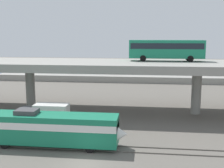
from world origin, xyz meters
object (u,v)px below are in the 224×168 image
object	(u,v)px
parked_car_0	(77,71)
parked_car_3	(54,69)
parked_car_2	(117,71)
transit_bus_on_overpass	(166,48)
train_locomotive	(57,128)
parked_car_1	(218,71)
service_truck_west	(45,114)

from	to	relation	value
parked_car_0	parked_car_3	bearing A→B (deg)	-17.14
parked_car_0	parked_car_2	size ratio (longest dim) A/B	1.09
transit_bus_on_overpass	parked_car_3	world-z (taller)	transit_bus_on_overpass
parked_car_3	parked_car_0	bearing A→B (deg)	162.86
train_locomotive	transit_bus_on_overpass	bearing A→B (deg)	54.57
parked_car_1	parked_car_2	bearing A→B (deg)	5.97
transit_bus_on_overpass	parked_car_1	xyz separation A→B (m)	(16.44, 34.49, -7.77)
train_locomotive	parked_car_0	size ratio (longest dim) A/B	3.69
parked_car_1	parked_car_2	world-z (taller)	same
parked_car_0	parked_car_1	bearing A→B (deg)	-175.50
parked_car_2	parked_car_0	bearing A→B (deg)	0.84
train_locomotive	service_truck_west	bearing A→B (deg)	118.12
train_locomotive	parked_car_2	world-z (taller)	train_locomotive
service_truck_west	parked_car_3	distance (m)	46.62
transit_bus_on_overpass	parked_car_0	bearing A→B (deg)	-54.32
service_truck_west	parked_car_2	bearing A→B (deg)	-97.39
train_locomotive	service_truck_west	distance (m)	8.27
train_locomotive	transit_bus_on_overpass	world-z (taller)	transit_bus_on_overpass
parked_car_0	parked_car_1	distance (m)	39.12
service_truck_west	transit_bus_on_overpass	bearing A→B (deg)	-147.09
parked_car_0	parked_car_2	bearing A→B (deg)	-179.16
parked_car_0	parked_car_3	world-z (taller)	same
transit_bus_on_overpass	parked_car_3	xyz separation A→B (m)	(-30.19, 33.78, -7.77)
train_locomotive	transit_bus_on_overpass	xyz separation A→B (m)	(12.92, 18.15, 8.00)
train_locomotive	parked_car_2	distance (m)	49.77
train_locomotive	parked_car_1	xyz separation A→B (m)	(29.36, 52.64, 0.23)
train_locomotive	transit_bus_on_overpass	distance (m)	23.67
parked_car_1	train_locomotive	bearing A→B (deg)	60.86
parked_car_0	parked_car_3	xyz separation A→B (m)	(-7.62, 2.35, -0.00)
service_truck_west	parked_car_0	size ratio (longest dim) A/B	1.54
parked_car_0	parked_car_3	distance (m)	7.98
parked_car_0	parked_car_2	distance (m)	11.27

